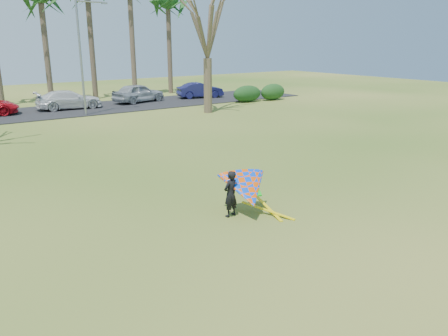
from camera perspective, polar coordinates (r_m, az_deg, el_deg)
ground at (r=13.50m, az=4.99°, el=-6.42°), size 100.00×100.00×0.00m
parking_strip at (r=35.74m, az=-22.20°, el=6.75°), size 46.00×7.00×0.06m
bare_tree_right at (r=32.91m, az=-2.21°, el=18.63°), size 6.27×6.27×9.21m
streetlight at (r=33.07m, az=-18.00°, el=14.23°), size 2.28×0.18×8.00m
hedge_near at (r=39.07m, az=3.05°, el=9.66°), size 2.90×1.31×1.45m
hedge_far at (r=40.62m, az=6.39°, el=9.85°), size 2.65×1.24×1.47m
car_3 at (r=36.67m, az=-19.59°, el=8.41°), size 5.07×2.30×1.44m
car_4 at (r=39.18m, az=-11.11°, el=9.60°), size 5.02×2.98×1.60m
car_5 at (r=41.70m, az=-3.14°, el=10.12°), size 4.49×2.41×1.40m
kite_flyer at (r=13.32m, az=2.91°, el=-2.85°), size 2.13×2.39×2.02m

